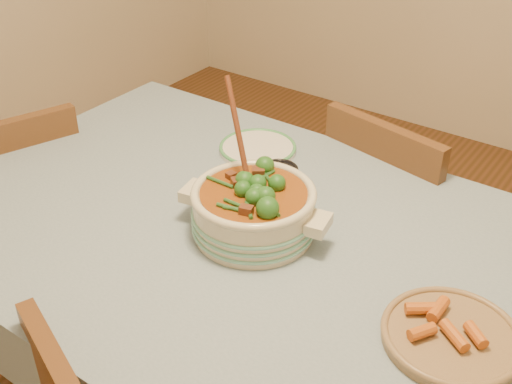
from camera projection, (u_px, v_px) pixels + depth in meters
dining_table at (253, 264)px, 1.58m from camera, size 1.68×1.08×0.76m
stew_casserole at (254, 207)px, 1.50m from camera, size 0.37×0.33×0.35m
white_plate at (258, 148)px, 1.87m from camera, size 0.28×0.28×0.02m
condiment_bowl at (279, 175)px, 1.70m from camera, size 0.10×0.10×0.05m
fried_plate at (452, 334)px, 1.23m from camera, size 0.27×0.27×0.05m
chair_far at (393, 219)px, 2.05m from camera, size 0.47×0.47×0.86m
chair_left at (21, 210)px, 2.11m from camera, size 0.50×0.50×0.84m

